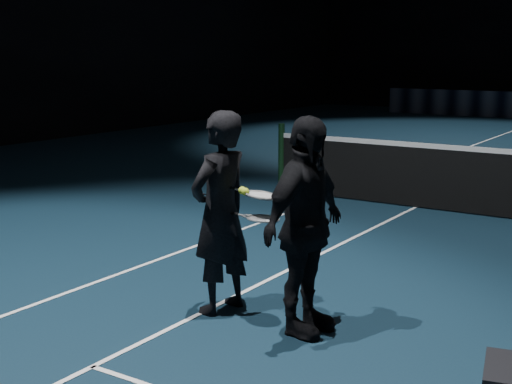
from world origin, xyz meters
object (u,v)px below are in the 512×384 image
player_a (220,213)px  racket_lower (263,219)px  racket_upper (261,195)px  tennis_balls (244,189)px  player_b (305,227)px

player_a → racket_lower: 0.45m
racket_upper → tennis_balls: size_ratio=5.67×
player_a → racket_lower: bearing=94.4°
racket_upper → racket_lower: bearing=-42.7°
racket_lower → player_a: bearing=180.0°
racket_lower → racket_upper: 0.19m
player_b → racket_lower: 0.40m
player_b → racket_lower: bearing=90.3°
player_b → tennis_balls: player_b is taller
racket_lower → racket_upper: (-0.05, 0.04, 0.18)m
racket_lower → tennis_balls: (-0.19, 0.01, 0.22)m
player_a → player_b: 0.85m
player_b → tennis_balls: size_ratio=14.58×
racket_upper → tennis_balls: tennis_balls is taller
tennis_balls → racket_lower: bearing=-4.0°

